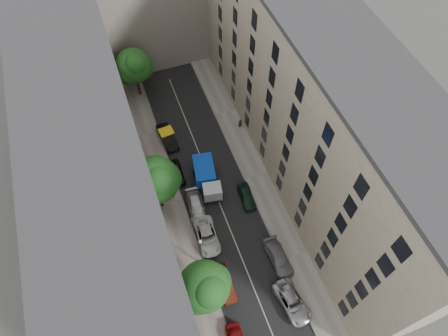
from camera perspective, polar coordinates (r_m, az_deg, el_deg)
name	(u,v)px	position (r m, az deg, el deg)	size (l,w,h in m)	color
ground	(214,189)	(48.25, -1.47, -3.04)	(120.00, 120.00, 0.00)	#4C4C49
road_surface	(214,189)	(48.24, -1.47, -3.04)	(8.00, 44.00, 0.02)	black
sidewalk_left	(170,203)	(47.68, -7.75, -4.93)	(3.00, 44.00, 0.15)	gray
sidewalk_right	(256,176)	(49.30, 4.57, -1.10)	(3.00, 44.00, 0.15)	gray
building_left	(102,171)	(39.47, -17.05, -0.35)	(8.00, 44.00, 20.00)	#524F4D
building_right	(311,110)	(43.26, 12.26, 8.05)	(8.00, 44.00, 20.00)	#B9AC90
tarp_truck	(207,177)	(47.43, -2.51, -1.35)	(3.19, 6.07, 2.65)	black
car_left_1	(224,283)	(42.89, 0.05, -16.17)	(1.49, 4.27, 1.41)	#49180E
car_left_2	(207,236)	(44.77, -2.45, -9.71)	(2.26, 4.89, 1.36)	silver
car_left_3	(196,207)	(46.43, -3.99, -5.54)	(1.89, 4.66, 1.35)	#B9B8BD
car_left_4	(177,173)	(49.05, -6.77, -0.66)	(1.51, 3.76, 1.28)	black
car_left_5	(167,137)	(52.24, -8.11, 4.39)	(1.57, 4.51, 1.49)	black
car_right_0	(292,302)	(42.95, 9.69, -18.35)	(2.28, 4.95, 1.38)	#B0AFB4
car_right_1	(278,258)	(44.18, 7.79, -12.62)	(1.91, 4.70, 1.36)	slate
car_right_2	(247,196)	(47.09, 3.25, -4.06)	(1.52, 3.77, 1.29)	black
tree_near	(206,287)	(37.75, -2.63, -16.66)	(5.11, 4.81, 8.13)	#382619
tree_mid	(157,181)	(42.87, -9.57, -1.88)	(5.48, 5.23, 8.30)	#382619
tree_far	(135,67)	(55.26, -12.65, 13.89)	(5.01, 4.70, 7.62)	#382619
lamp_post	(201,251)	(40.43, -3.27, -11.72)	(0.36, 0.36, 6.49)	#175233
pedestrian	(240,124)	(52.95, 2.31, 6.37)	(0.57, 0.37, 1.55)	black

